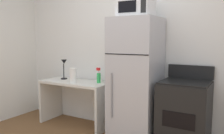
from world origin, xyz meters
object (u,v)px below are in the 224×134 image
desk (76,94)px  refrigerator (136,80)px  paper_towel_roll (73,75)px  microwave (136,8)px  oven_range (184,116)px  spray_bottle (99,77)px  desk_lamp (64,66)px

desk → refrigerator: bearing=-2.5°
paper_towel_roll → microwave: bearing=2.6°
oven_range → microwave: bearing=-176.5°
oven_range → spray_bottle: bearing=175.6°
desk → spray_bottle: bearing=10.9°
desk → desk_lamp: 0.56m
desk_lamp → oven_range: size_ratio=0.32×
microwave → oven_range: bearing=3.5°
desk_lamp → paper_towel_roll: size_ratio=1.47×
refrigerator → oven_range: bearing=1.8°
oven_range → desk: bearing=179.1°
spray_bottle → refrigerator: (0.72, -0.13, 0.03)m
spray_bottle → microwave: 1.27m
desk → microwave: microwave is taller
desk → paper_towel_roll: paper_towel_roll is taller
desk → paper_towel_roll: 0.37m
desk → microwave: bearing=-3.6°
refrigerator → microwave: 1.01m
microwave → desk: bearing=176.4°
spray_bottle → oven_range: size_ratio=0.23×
desk → microwave: (1.13, -0.07, 1.35)m
microwave → spray_bottle: bearing=168.1°
desk_lamp → refrigerator: size_ratio=0.20×
desk → refrigerator: (1.13, -0.05, 0.35)m
desk → oven_range: (1.82, -0.03, -0.06)m
desk_lamp → paper_towel_roll: 0.41m
paper_towel_roll → spray_bottle: bearing=28.3°
desk_lamp → oven_range: (2.12, -0.09, -0.52)m
paper_towel_roll → refrigerator: (1.09, 0.07, 0.01)m
microwave → oven_range: microwave is taller
desk_lamp → refrigerator: bearing=-4.3°
oven_range → desk_lamp: bearing=177.6°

